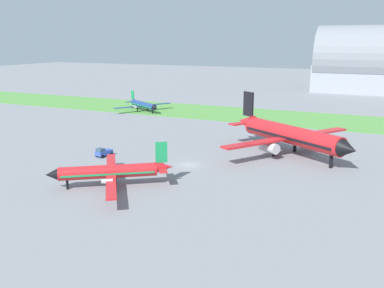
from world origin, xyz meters
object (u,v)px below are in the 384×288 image
at_px(airplane_foreground_turboprop, 111,171).
at_px(airplane_midfield_jet, 289,135).
at_px(pushback_tug_near_gate, 103,152).
at_px(airplane_taxiing_turboprop, 143,105).

relative_size(airplane_foreground_turboprop, airplane_midfield_jet, 0.70).
height_order(airplane_foreground_turboprop, pushback_tug_near_gate, airplane_foreground_turboprop).
height_order(airplane_taxiing_turboprop, airplane_foreground_turboprop, airplane_foreground_turboprop).
relative_size(airplane_foreground_turboprop, pushback_tug_near_gate, 5.43).
bearing_deg(airplane_midfield_jet, airplane_taxiing_turboprop, -179.36).
bearing_deg(airplane_taxiing_turboprop, airplane_foreground_turboprop, -33.18).
distance_m(airplane_taxiing_turboprop, airplane_foreground_turboprop, 78.20).
distance_m(airplane_foreground_turboprop, pushback_tug_near_gate, 20.12).
relative_size(airplane_taxiing_turboprop, pushback_tug_near_gate, 5.01).
bearing_deg(airplane_foreground_turboprop, airplane_taxiing_turboprop, -98.05).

